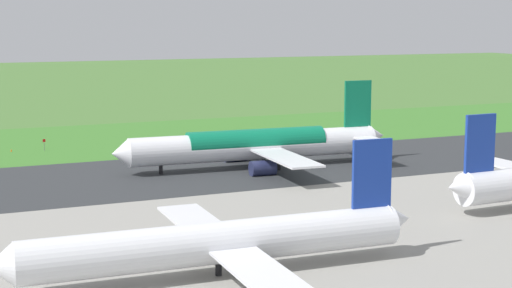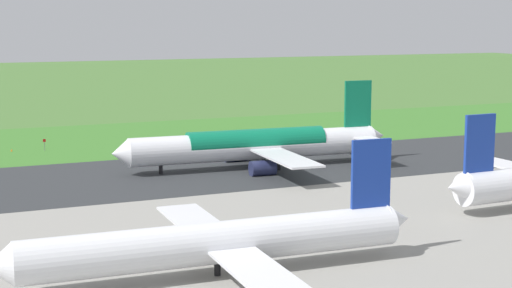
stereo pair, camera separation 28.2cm
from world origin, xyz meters
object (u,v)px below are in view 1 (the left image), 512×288
(no_stopping_sign, at_px, (44,144))
(traffic_cone_orange, at_px, (11,150))
(airliner_main, at_px, (258,145))
(airliner_parked_mid, at_px, (221,242))

(no_stopping_sign, relative_size, traffic_cone_orange, 4.57)
(airliner_main, height_order, airliner_parked_mid, airliner_main)
(airliner_main, distance_m, traffic_cone_orange, 55.14)
(airliner_main, height_order, traffic_cone_orange, airliner_main)
(airliner_parked_mid, distance_m, no_stopping_sign, 92.61)
(airliner_parked_mid, relative_size, traffic_cone_orange, 87.00)
(airliner_main, relative_size, traffic_cone_orange, 98.42)
(traffic_cone_orange, bearing_deg, no_stopping_sign, 163.82)
(airliner_main, xyz_separation_m, traffic_cone_orange, (40.19, -37.53, -4.08))
(airliner_main, height_order, no_stopping_sign, airliner_main)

